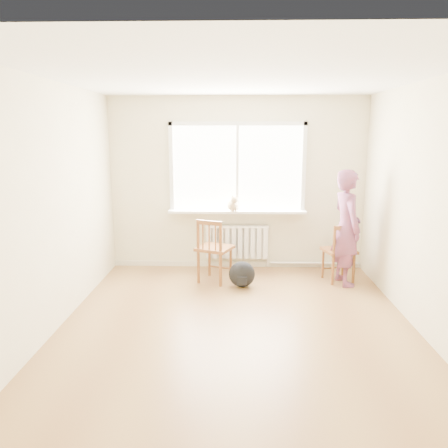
# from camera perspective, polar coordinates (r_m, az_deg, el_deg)

# --- Properties ---
(floor) EXTENTS (4.50, 4.50, 0.00)m
(floor) POSITION_cam_1_polar(r_m,az_deg,el_deg) (5.08, 1.67, -13.13)
(floor) COLOR olive
(floor) RESTS_ON ground
(ceiling) EXTENTS (4.50, 4.50, 0.00)m
(ceiling) POSITION_cam_1_polar(r_m,az_deg,el_deg) (4.64, 1.88, 18.70)
(ceiling) COLOR white
(ceiling) RESTS_ON back_wall
(back_wall) EXTENTS (4.00, 0.01, 2.70)m
(back_wall) POSITION_cam_1_polar(r_m,az_deg,el_deg) (6.90, 1.74, 5.24)
(back_wall) COLOR beige
(back_wall) RESTS_ON ground
(window) EXTENTS (2.12, 0.05, 1.42)m
(window) POSITION_cam_1_polar(r_m,az_deg,el_deg) (6.85, 1.76, 7.81)
(window) COLOR white
(window) RESTS_ON back_wall
(windowsill) EXTENTS (2.15, 0.22, 0.04)m
(windowsill) POSITION_cam_1_polar(r_m,az_deg,el_deg) (6.86, 1.72, 1.64)
(windowsill) COLOR white
(windowsill) RESTS_ON back_wall
(radiator) EXTENTS (1.00, 0.12, 0.55)m
(radiator) POSITION_cam_1_polar(r_m,az_deg,el_deg) (6.98, 1.69, -2.30)
(radiator) COLOR white
(radiator) RESTS_ON back_wall
(heating_pipe) EXTENTS (1.40, 0.04, 0.04)m
(heating_pipe) POSITION_cam_1_polar(r_m,az_deg,el_deg) (7.22, 11.69, -5.03)
(heating_pipe) COLOR silver
(heating_pipe) RESTS_ON back_wall
(baseboard) EXTENTS (4.00, 0.03, 0.08)m
(baseboard) POSITION_cam_1_polar(r_m,az_deg,el_deg) (7.16, 1.67, -5.25)
(baseboard) COLOR beige
(baseboard) RESTS_ON ground
(chair_left) EXTENTS (0.60, 0.59, 0.94)m
(chair_left) POSITION_cam_1_polar(r_m,az_deg,el_deg) (6.32, -1.43, -3.48)
(chair_left) COLOR brown
(chair_left) RESTS_ON floor
(chair_right) EXTENTS (0.51, 0.50, 0.87)m
(chair_right) POSITION_cam_1_polar(r_m,az_deg,el_deg) (6.56, 14.95, -3.65)
(chair_right) COLOR brown
(chair_right) RESTS_ON floor
(person) EXTENTS (0.50, 0.67, 1.65)m
(person) POSITION_cam_1_polar(r_m,az_deg,el_deg) (6.41, 15.70, -0.47)
(person) COLOR #C54163
(person) RESTS_ON floor
(cat) EXTENTS (0.22, 0.40, 0.27)m
(cat) POSITION_cam_1_polar(r_m,az_deg,el_deg) (6.75, 1.17, 2.59)
(cat) COLOR beige
(cat) RESTS_ON windowsill
(backpack) EXTENTS (0.37, 0.28, 0.37)m
(backpack) POSITION_cam_1_polar(r_m,az_deg,el_deg) (6.21, 2.36, -6.58)
(backpack) COLOR black
(backpack) RESTS_ON floor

